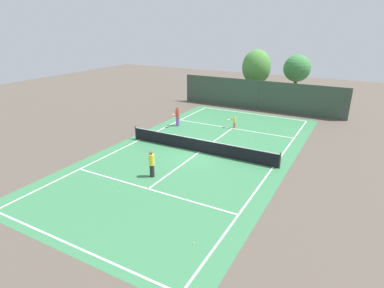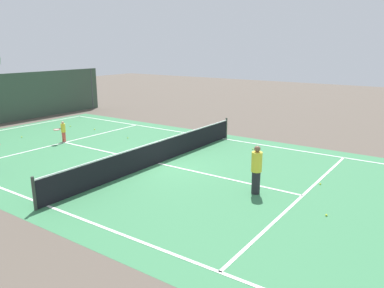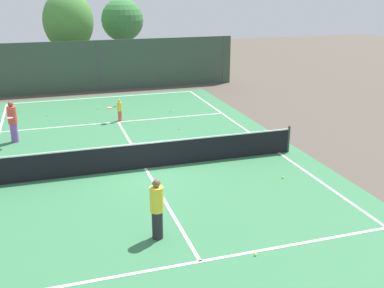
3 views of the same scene
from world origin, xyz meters
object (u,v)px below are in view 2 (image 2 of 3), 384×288
Objects in this scene: player_0 at (63,131)px; tennis_ball_7 at (128,138)px; player_2 at (256,169)px; tennis_ball_3 at (326,215)px; tennis_ball_9 at (320,184)px; tennis_ball_4 at (94,129)px; tennis_ball_0 at (253,149)px; tennis_ball_6 at (70,126)px; tennis_ball_8 at (22,137)px.

player_0 is 16.64× the size of tennis_ball_7.
player_2 is 2.71m from tennis_ball_3.
tennis_ball_9 is at bearing -96.15° from tennis_ball_7.
tennis_ball_4 is 1.00× the size of tennis_ball_9.
player_2 is at bearing 143.15° from tennis_ball_9.
tennis_ball_7 is at bearing 105.39° from tennis_ball_0.
player_0 is 16.64× the size of tennis_ball_4.
player_0 is at bearing -162.36° from tennis_ball_4.
tennis_ball_7 is at bearing -42.55° from player_0.
tennis_ball_3 and tennis_ball_6 have the same top height.
tennis_ball_3 is at bearing -137.29° from tennis_ball_0.
player_2 is 25.79× the size of tennis_ball_4.
tennis_ball_7 is (-1.84, 6.69, 0.00)m from tennis_ball_0.
player_0 is 9.97m from tennis_ball_0.
player_0 is 3.41m from tennis_ball_7.
tennis_ball_7 and tennis_ball_9 have the same top height.
player_0 is at bearing -74.76° from tennis_ball_8.
tennis_ball_0 is at bearing -81.86° from tennis_ball_4.
player_2 is 5.82m from tennis_ball_0.
player_2 is 25.79× the size of tennis_ball_7.
player_2 reaches higher than tennis_ball_0.
tennis_ball_0 and tennis_ball_7 have the same top height.
player_2 is 2.78m from tennis_ball_9.
tennis_ball_0 and tennis_ball_3 have the same top height.
tennis_ball_8 is at bearing 153.76° from tennis_ball_4.
tennis_ball_8 is 1.00× the size of tennis_ball_9.
tennis_ball_3 is at bearing -102.96° from tennis_ball_6.
player_0 is 16.64× the size of tennis_ball_8.
tennis_ball_9 is at bearing -82.64° from tennis_ball_8.
player_0 is 13.24m from tennis_ball_9.
tennis_ball_3 is 1.00× the size of tennis_ball_7.
tennis_ball_6 is at bearing 77.04° from tennis_ball_3.
tennis_ball_0 is 1.00× the size of tennis_ball_6.
tennis_ball_3 is at bearing -105.46° from tennis_ball_4.
tennis_ball_0 is (4.32, -8.97, -0.54)m from player_0.
player_0 is 14.18m from tennis_ball_3.
player_2 reaches higher than tennis_ball_8.
tennis_ball_3 is 1.00× the size of tennis_ball_4.
player_2 is (-0.81, -11.57, 0.29)m from player_0.
tennis_ball_4 and tennis_ball_8 have the same top height.
tennis_ball_4 is (3.72, 12.49, -0.84)m from player_2.
tennis_ball_7 is at bearing 70.48° from player_2.
tennis_ball_0 is 1.00× the size of tennis_ball_8.
tennis_ball_3 is 1.00× the size of tennis_ball_9.
tennis_ball_9 is (-1.35, -16.06, 0.00)m from tennis_ball_6.
tennis_ball_7 is (-0.43, -3.20, 0.00)m from tennis_ball_4.
tennis_ball_4 and tennis_ball_6 have the same top height.
tennis_ball_9 is at bearing -36.85° from player_2.
player_2 is 25.79× the size of tennis_ball_0.
tennis_ball_4 is (4.16, 15.04, 0.00)m from tennis_ball_3.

